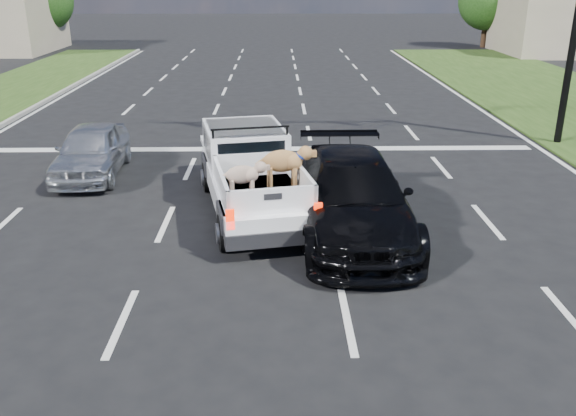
# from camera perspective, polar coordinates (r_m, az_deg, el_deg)

# --- Properties ---
(ground) EXTENTS (160.00, 160.00, 0.00)m
(ground) POSITION_cam_1_polar(r_m,az_deg,el_deg) (9.64, -5.01, -10.53)
(ground) COLOR black
(ground) RESTS_ON ground
(road_markings) EXTENTS (17.75, 60.00, 0.01)m
(road_markings) POSITION_cam_1_polar(r_m,az_deg,el_deg) (15.61, -3.48, 2.18)
(road_markings) COLOR silver
(road_markings) RESTS_ON ground
(tree_far_c) EXTENTS (4.20, 4.20, 5.40)m
(tree_far_c) POSITION_cam_1_polar(r_m,az_deg,el_deg) (49.15, -21.94, 17.54)
(tree_far_c) COLOR #332114
(tree_far_c) RESTS_ON ground
(tree_far_d) EXTENTS (4.20, 4.20, 5.40)m
(tree_far_d) POSITION_cam_1_polar(r_m,az_deg,el_deg) (48.71, 18.21, 17.96)
(tree_far_d) COLOR #332114
(tree_far_d) RESTS_ON ground
(pickup_truck) EXTENTS (2.80, 5.40, 1.93)m
(pickup_truck) POSITION_cam_1_polar(r_m,az_deg,el_deg) (13.65, -3.40, 3.35)
(pickup_truck) COLOR black
(pickup_truck) RESTS_ON ground
(silver_sedan) EXTENTS (1.78, 4.02, 1.34)m
(silver_sedan) POSITION_cam_1_polar(r_m,az_deg,el_deg) (17.04, -17.92, 5.15)
(silver_sedan) COLOR silver
(silver_sedan) RESTS_ON ground
(black_coupe) EXTENTS (2.30, 5.50, 1.59)m
(black_coupe) POSITION_cam_1_polar(r_m,az_deg,el_deg) (12.51, 6.04, 1.08)
(black_coupe) COLOR black
(black_coupe) RESTS_ON ground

